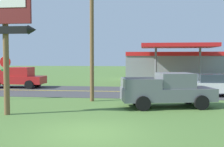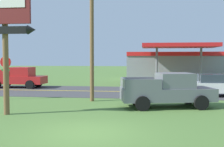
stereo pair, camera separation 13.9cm
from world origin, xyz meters
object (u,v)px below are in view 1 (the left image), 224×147
at_px(motel_sign, 5,17).
at_px(car_white_near_lane, 211,85).
at_px(stop_sign, 5,70).
at_px(gas_station, 173,65).
at_px(pickup_grey_parked_on_lawn, 168,90).
at_px(pickup_red_on_road, 18,78).
at_px(utility_pole, 92,25).

bearing_deg(motel_sign, car_white_near_lane, 35.51).
bearing_deg(stop_sign, gas_station, 56.10).
bearing_deg(pickup_grey_parked_on_lawn, stop_sign, 170.64).
distance_m(pickup_red_on_road, car_white_near_lane, 17.35).
distance_m(motel_sign, gas_station, 26.60).
distance_m(utility_pole, pickup_grey_parked_on_lawn, 6.46).
bearing_deg(stop_sign, pickup_red_on_road, 109.70).
xyz_separation_m(utility_pole, pickup_red_on_road, (-8.59, 7.32, -4.01)).
bearing_deg(utility_pole, pickup_grey_parked_on_lawn, -19.97).
bearing_deg(pickup_red_on_road, utility_pole, -40.44).
height_order(motel_sign, utility_pole, utility_pole).
relative_size(motel_sign, stop_sign, 2.37).
xyz_separation_m(gas_station, pickup_grey_parked_on_lawn, (-2.25, -21.11, -0.98)).
bearing_deg(pickup_grey_parked_on_lawn, gas_station, 83.92).
bearing_deg(pickup_grey_parked_on_lawn, car_white_near_lane, 55.03).
relative_size(utility_pole, car_white_near_lane, 2.24).
relative_size(pickup_grey_parked_on_lawn, car_white_near_lane, 1.31).
bearing_deg(stop_sign, motel_sign, -61.86).
xyz_separation_m(utility_pole, gas_station, (7.02, 19.38, -3.03)).
bearing_deg(car_white_near_lane, pickup_red_on_road, 166.67).
bearing_deg(utility_pole, motel_sign, -123.68).
distance_m(gas_station, pickup_red_on_road, 19.75).
xyz_separation_m(motel_sign, gas_station, (10.32, 24.34, -2.88)).
height_order(stop_sign, car_white_near_lane, stop_sign).
relative_size(pickup_grey_parked_on_lawn, pickup_red_on_road, 1.06).
height_order(utility_pole, pickup_grey_parked_on_lawn, utility_pole).
xyz_separation_m(pickup_grey_parked_on_lawn, pickup_red_on_road, (-13.35, 9.05, 0.00)).
bearing_deg(stop_sign, pickup_grey_parked_on_lawn, -9.36).
height_order(motel_sign, pickup_grey_parked_on_lawn, motel_sign).
height_order(utility_pole, car_white_near_lane, utility_pole).
xyz_separation_m(utility_pole, pickup_grey_parked_on_lawn, (4.77, -1.73, -4.01)).
xyz_separation_m(stop_sign, utility_pole, (5.98, -0.04, 2.95)).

